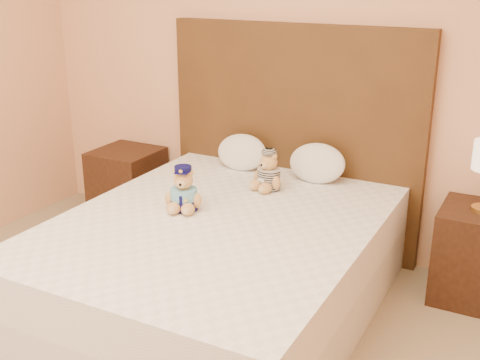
% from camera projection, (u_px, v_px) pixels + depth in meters
% --- Properties ---
extents(bed, '(1.60, 2.00, 0.55)m').
position_uv_depth(bed, '(219.00, 265.00, 3.32)').
color(bed, white).
rests_on(bed, ground).
extents(headboard, '(1.75, 0.08, 1.50)m').
position_uv_depth(headboard, '(293.00, 139.00, 4.00)').
color(headboard, '#4B2E16').
rests_on(headboard, ground).
extents(nightstand_left, '(0.45, 0.45, 0.55)m').
position_uv_depth(nightstand_left, '(128.00, 185.00, 4.54)').
color(nightstand_left, '#3B1F12').
rests_on(nightstand_left, ground).
extents(nightstand_right, '(0.45, 0.45, 0.55)m').
position_uv_depth(nightstand_right, '(478.00, 255.00, 3.44)').
color(nightstand_right, '#3B1F12').
rests_on(nightstand_right, ground).
extents(teddy_police, '(0.27, 0.27, 0.25)m').
position_uv_depth(teddy_police, '(184.00, 188.00, 3.32)').
color(teddy_police, '#BB8649').
rests_on(teddy_police, bed).
extents(teddy_prisoner, '(0.27, 0.26, 0.24)m').
position_uv_depth(teddy_prisoner, '(269.00, 170.00, 3.63)').
color(teddy_prisoner, '#BB8649').
rests_on(teddy_prisoner, bed).
extents(pillow_left, '(0.35, 0.23, 0.25)m').
position_uv_depth(pillow_left, '(242.00, 151.00, 4.01)').
color(pillow_left, white).
rests_on(pillow_left, bed).
extents(pillow_right, '(0.37, 0.24, 0.26)m').
position_uv_depth(pillow_right, '(317.00, 161.00, 3.77)').
color(pillow_right, white).
rests_on(pillow_right, bed).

